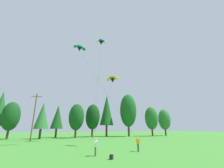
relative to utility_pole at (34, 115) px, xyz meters
The scene contains 17 objects.
treeline_tree_c 14.67m from the utility_pole, 128.54° to the left, with size 4.34×4.34×12.46m.
treeline_tree_d 10.69m from the utility_pole, 123.34° to the left, with size 4.32×4.32×9.33m.
treeline_tree_e 7.31m from the utility_pole, 77.57° to the left, with size 3.67×3.67×9.41m.
treeline_tree_f 13.05m from the utility_pole, 63.82° to the left, with size 3.70×3.70×9.56m.
treeline_tree_g 12.91m from the utility_pole, 34.02° to the left, with size 4.39×4.39×9.59m.
treeline_tree_h 19.80m from the utility_pole, 32.79° to the left, with size 4.59×4.59×10.34m.
treeline_tree_i 25.04m from the utility_pole, 27.91° to the left, with size 4.68×4.68×14.01m.
treeline_tree_j 29.89m from the utility_pole, 15.80° to the left, with size 5.65×5.65×14.27m.
treeline_tree_k 37.58m from the utility_pole, ahead, with size 4.53×4.53×10.10m.
treeline_tree_l 44.34m from the utility_pole, ahead, with size 4.41×4.41×9.65m.
utility_pole is the anchor object (origin of this frame).
kite_flyer_near 23.71m from the utility_pole, 71.49° to the right, with size 0.61×0.64×1.69m.
kite_flyer_mid 25.34m from the utility_pole, 58.70° to the right, with size 0.62×0.65×1.69m.
parafoil_kite_high_orange 20.02m from the utility_pole, 48.63° to the right, with size 6.71×8.81×10.10m.
parafoil_kite_mid_teal 18.09m from the utility_pole, 56.50° to the right, with size 6.89×11.18×17.15m.
parafoil_kite_far_blue_white 23.58m from the utility_pole, 23.46° to the right, with size 7.86×16.87×23.04m.
backpack 26.13m from the utility_pole, 71.30° to the right, with size 0.32×0.24×0.40m, color black.
Camera 1 is at (-6.87, 1.94, 2.66)m, focal length 23.83 mm.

